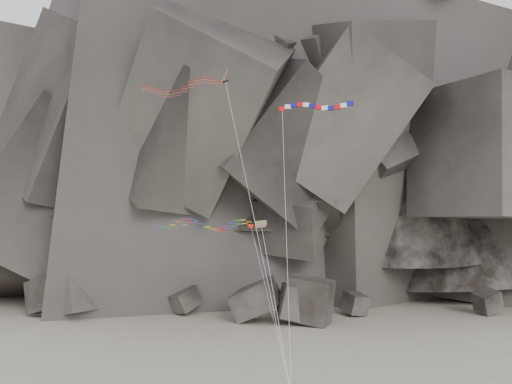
{
  "coord_description": "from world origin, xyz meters",
  "views": [
    {
      "loc": [
        4.78,
        -57.66,
        17.24
      ],
      "look_at": [
        1.99,
        6.0,
        19.47
      ],
      "focal_mm": 40.0,
      "sensor_mm": 36.0,
      "label": 1
    }
  ],
  "objects_px": {
    "banner_kite": "(315,109)",
    "parafoil_kite": "(203,224)",
    "delta_kite": "(179,87)",
    "pennant_kite": "(257,253)"
  },
  "relations": [
    {
      "from": "delta_kite",
      "to": "pennant_kite",
      "type": "relative_size",
      "value": 2.17
    },
    {
      "from": "banner_kite",
      "to": "parafoil_kite",
      "type": "relative_size",
      "value": 1.8
    },
    {
      "from": "pennant_kite",
      "to": "parafoil_kite",
      "type": "bearing_deg",
      "value": 160.1
    },
    {
      "from": "banner_kite",
      "to": "parafoil_kite",
      "type": "xyz_separation_m",
      "value": [
        -11.63,
        1.25,
        -11.83
      ]
    },
    {
      "from": "banner_kite",
      "to": "pennant_kite",
      "type": "bearing_deg",
      "value": -159.86
    },
    {
      "from": "delta_kite",
      "to": "pennant_kite",
      "type": "xyz_separation_m",
      "value": [
        8.79,
        -3.7,
        -17.93
      ]
    },
    {
      "from": "parafoil_kite",
      "to": "pennant_kite",
      "type": "bearing_deg",
      "value": -12.71
    },
    {
      "from": "delta_kite",
      "to": "banner_kite",
      "type": "height_order",
      "value": "delta_kite"
    },
    {
      "from": "delta_kite",
      "to": "banner_kite",
      "type": "distance_m",
      "value": 15.44
    },
    {
      "from": "banner_kite",
      "to": "parafoil_kite",
      "type": "bearing_deg",
      "value": -168.32
    }
  ]
}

